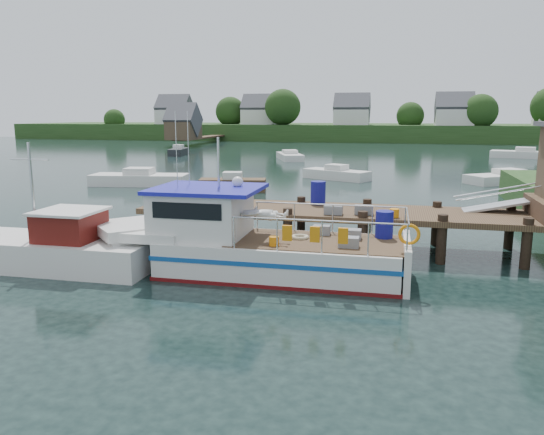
% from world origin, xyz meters
% --- Properties ---
extents(ground_plane, '(160.00, 160.00, 0.00)m').
position_xyz_m(ground_plane, '(0.00, 0.00, 0.00)').
color(ground_plane, black).
extents(far_shore, '(140.00, 42.55, 9.22)m').
position_xyz_m(far_shore, '(0.01, 82.37, 2.10)').
color(far_shore, '#28481D').
rests_on(far_shore, ground).
extents(dock, '(16.60, 3.00, 4.78)m').
position_xyz_m(dock, '(6.51, 0.01, 2.24)').
color(dock, '#4A3623').
rests_on(dock, ground).
extents(lobster_boat, '(10.13, 3.06, 4.82)m').
position_xyz_m(lobster_boat, '(-1.44, -3.65, 0.87)').
color(lobster_boat, silver).
rests_on(lobster_boat, ground).
extents(work_boat, '(7.34, 2.29, 3.87)m').
position_xyz_m(work_boat, '(-7.45, -4.51, 0.61)').
color(work_boat, silver).
rests_on(work_boat, ground).
extents(moored_rowboat, '(4.30, 2.18, 1.19)m').
position_xyz_m(moored_rowboat, '(-6.90, 12.89, 0.44)').
color(moored_rowboat, '#4A3623').
rests_on(moored_rowboat, ground).
extents(moored_far, '(7.41, 4.09, 1.20)m').
position_xyz_m(moored_far, '(16.66, 44.35, 0.44)').
color(moored_far, silver).
rests_on(moored_far, ground).
extents(moored_a, '(6.65, 3.11, 1.18)m').
position_xyz_m(moored_a, '(-13.82, 14.04, 0.44)').
color(moored_a, silver).
rests_on(moored_a, ground).
extents(moored_b, '(5.20, 3.77, 1.10)m').
position_xyz_m(moored_b, '(-1.26, 20.37, 0.41)').
color(moored_b, silver).
rests_on(moored_b, ground).
extents(moored_c, '(6.37, 5.25, 0.99)m').
position_xyz_m(moored_c, '(10.66, 21.02, 0.37)').
color(moored_c, silver).
rests_on(moored_c, ground).
extents(moored_d, '(4.06, 6.36, 1.02)m').
position_xyz_m(moored_d, '(-8.00, 36.56, 0.38)').
color(moored_d, silver).
rests_on(moored_d, ground).
extents(moored_e, '(2.19, 4.62, 1.23)m').
position_xyz_m(moored_e, '(-21.92, 39.71, 0.45)').
color(moored_e, black).
rests_on(moored_e, ground).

